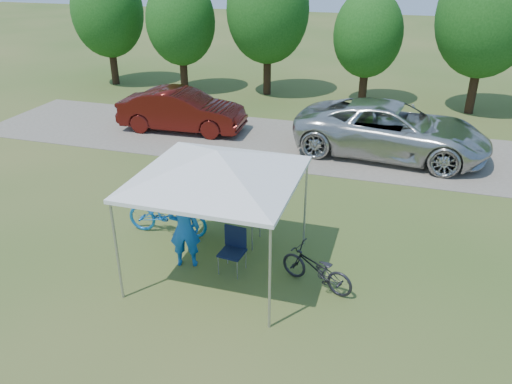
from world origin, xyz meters
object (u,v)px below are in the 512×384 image
folding_chair (234,245)px  bike_blue (167,214)px  folding_table (222,213)px  cyclist (184,228)px  sedan (182,110)px  cooler (213,204)px  minivan (391,130)px  bike_dark (316,269)px

folding_chair → bike_blue: bike_blue is taller
folding_table → cyclist: 1.35m
folding_chair → sedan: (-4.87, 8.10, 0.22)m
cooler → minivan: minivan is taller
folding_table → folding_chair: 1.32m
cyclist → bike_blue: bearing=-64.9°
cooler → folding_chair: bearing=-51.4°
folding_table → bike_dark: 2.78m
bike_blue → cyclist: bearing=-140.2°
cooler → sedan: size_ratio=0.09×
cyclist → sedan: (-3.83, 8.26, -0.10)m
folding_chair → bike_dark: size_ratio=0.60×
cyclist → minivan: bearing=-132.2°
folding_table → cooler: bearing=-180.0°
cyclist → sedan: size_ratio=0.38×
cooler → cyclist: bearing=-96.5°
folding_table → bike_dark: (2.47, -1.24, -0.25)m
folding_table → bike_blue: bike_blue is taller
cooler → bike_dark: bearing=-24.7°
cooler → sedan: (-3.97, 6.98, -0.08)m
bike_blue → bike_dark: bike_blue is taller
folding_table → sedan: sedan is taller
folding_chair → bike_dark: 1.81m
folding_chair → sedan: bearing=127.0°
cooler → bike_blue: bike_blue is taller
cooler → minivan: (3.68, 6.67, 0.01)m
cooler → cyclist: cyclist is taller
cooler → bike_dark: size_ratio=0.26×
folding_chair → bike_blue: 2.21m
sedan → folding_chair: bearing=-152.0°
cyclist → bike_blue: (-0.96, 1.08, -0.37)m
folding_chair → bike_dark: (1.80, -0.11, -0.15)m
cooler → sedan: bearing=119.6°
folding_chair → cyclist: (-1.05, -0.15, 0.32)m
bike_blue → sedan: (-2.87, 7.17, 0.27)m
folding_table → cooler: cooler is taller
bike_dark → sedan: bearing=-120.7°
bike_dark → minivan: (0.99, 7.90, 0.46)m
bike_dark → minivan: size_ratio=0.26×
folding_table → bike_dark: bearing=-26.6°
cooler → bike_blue: size_ratio=0.21×
minivan → folding_table: bearing=157.9°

